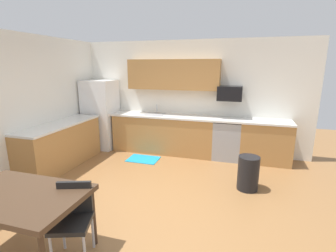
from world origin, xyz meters
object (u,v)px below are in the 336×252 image
Objects in this scene: microwave at (230,93)px; dining_table at (19,199)px; refrigerator at (101,114)px; chair_near_table at (73,215)px; oven_range at (227,139)px; trash_bin at (248,173)px.

dining_table is at bearing -116.66° from microwave.
dining_table is (1.25, -3.72, -0.17)m from refrigerator.
microwave is 4.11m from chair_near_table.
oven_range is at bearing 68.50° from chair_near_table.
oven_range is 1.53m from trash_bin.
chair_near_table is at bearing -110.97° from microwave.
refrigerator reaches higher than microwave.
refrigerator is 3.93m from dining_table.
dining_table is at bearing -71.45° from refrigerator.
oven_range reaches higher than chair_near_table.
refrigerator is 3.28m from microwave.
chair_near_table is at bearing 18.32° from dining_table.
dining_table is at bearing -135.78° from trash_bin.
refrigerator is 1.92× the size of oven_range.
chair_near_table is (-1.43, -3.63, 0.05)m from oven_range.
microwave is 2.01m from trash_bin.
microwave is 0.90× the size of trash_bin.
chair_near_table is (1.78, -3.55, -0.37)m from refrigerator.
refrigerator is 3.24m from oven_range.
microwave is at bearing 63.34° from dining_table.
refrigerator reaches higher than trash_bin.
dining_table reaches higher than trash_bin.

